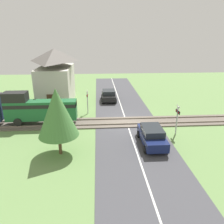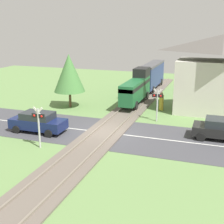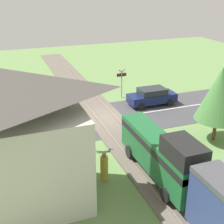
{
  "view_description": "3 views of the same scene",
  "coord_description": "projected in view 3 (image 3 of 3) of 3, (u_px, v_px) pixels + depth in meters",
  "views": [
    {
      "loc": [
        -20.71,
        2.89,
        8.59
      ],
      "look_at": [
        0.0,
        1.52,
        1.2
      ],
      "focal_mm": 35.0,
      "sensor_mm": 36.0,
      "label": 1
    },
    {
      "loc": [
        7.7,
        -20.48,
        7.88
      ],
      "look_at": [
        0.0,
        1.52,
        1.2
      ],
      "focal_mm": 50.0,
      "sensor_mm": 36.0,
      "label": 2
    },
    {
      "loc": [
        7.34,
        21.15,
        10.1
      ],
      "look_at": [
        0.0,
        1.52,
        1.2
      ],
      "focal_mm": 50.0,
      "sensor_mm": 36.0,
      "label": 3
    }
  ],
  "objects": [
    {
      "name": "ground_plane",
      "position": [
        105.0,
        119.0,
        24.54
      ],
      "size": [
        60.0,
        60.0,
        0.0
      ],
      "primitive_type": "plane",
      "color": "#66894C"
    },
    {
      "name": "pedestrian_by_station",
      "position": [
        104.0,
        168.0,
        16.77
      ],
      "size": [
        0.42,
        0.42,
        1.7
      ],
      "color": "gold",
      "rests_on": "ground_plane"
    },
    {
      "name": "train",
      "position": [
        208.0,
        197.0,
        12.8
      ],
      "size": [
        1.58,
        15.01,
        3.18
      ],
      "color": "#1E6033",
      "rests_on": "track_bed"
    },
    {
      "name": "station_building",
      "position": [
        1.0,
        146.0,
        13.62
      ],
      "size": [
        8.04,
        4.28,
        6.97
      ],
      "color": "beige",
      "rests_on": "ground_plane"
    },
    {
      "name": "track_bed",
      "position": [
        105.0,
        118.0,
        24.52
      ],
      "size": [
        2.8,
        48.0,
        0.24
      ],
      "color": "#665B51",
      "rests_on": "ground_plane"
    },
    {
      "name": "car_near_crossing",
      "position": [
        152.0,
        96.0,
        27.02
      ],
      "size": [
        4.17,
        1.88,
        1.52
      ],
      "color": "#141E4C",
      "rests_on": "ground_plane"
    },
    {
      "name": "road_surface",
      "position": [
        105.0,
        119.0,
        24.54
      ],
      "size": [
        48.0,
        6.4,
        0.02
      ],
      "color": "#424247",
      "rests_on": "ground_plane"
    },
    {
      "name": "crossing_signal_east_approach",
      "position": [
        81.0,
        125.0,
        19.34
      ],
      "size": [
        0.9,
        0.18,
        2.77
      ],
      "color": "#B7B7B7",
      "rests_on": "ground_plane"
    },
    {
      "name": "crossing_signal_west_approach",
      "position": [
        122.0,
        79.0,
        28.35
      ],
      "size": [
        0.9,
        0.18,
        2.77
      ],
      "color": "#B7B7B7",
      "rests_on": "ground_plane"
    },
    {
      "name": "tree_roadside_hedge",
      "position": [
        220.0,
        94.0,
        20.08
      ],
      "size": [
        2.96,
        2.96,
        5.1
      ],
      "color": "brown",
      "rests_on": "ground_plane"
    }
  ]
}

